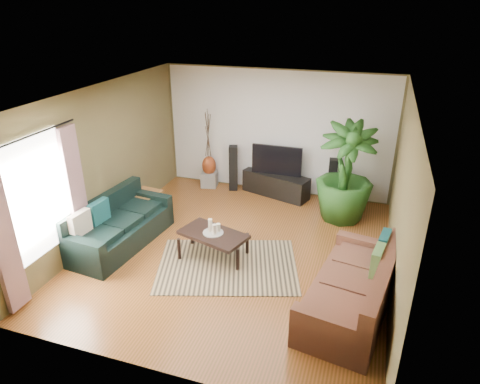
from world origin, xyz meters
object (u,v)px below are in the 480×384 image
at_px(sofa_left, 120,223).
at_px(vase, 209,166).
at_px(potted_plant, 345,173).
at_px(sofa_right, 352,284).
at_px(pedestal, 209,179).
at_px(speaker_right, 332,181).
at_px(side_table, 147,205).
at_px(television, 277,160).
at_px(speaker_left, 233,168).
at_px(coffee_table, 214,245).
at_px(tv_stand, 276,184).

bearing_deg(sofa_left, vase, -4.64).
bearing_deg(potted_plant, sofa_right, -81.70).
height_order(potted_plant, pedestal, potted_plant).
distance_m(sofa_left, speaker_right, 4.39).
bearing_deg(side_table, sofa_left, -85.84).
height_order(television, potted_plant, potted_plant).
bearing_deg(speaker_left, vase, 164.23).
bearing_deg(pedestal, speaker_right, 0.00).
bearing_deg(potted_plant, side_table, -162.79).
bearing_deg(vase, television, 0.00).
distance_m(sofa_left, vase, 2.93).
bearing_deg(television, side_table, -140.43).
relative_size(speaker_right, vase, 2.20).
relative_size(speaker_left, pedestal, 2.97).
distance_m(sofa_right, coffee_table, 2.40).
xyz_separation_m(coffee_table, tv_stand, (0.40, 2.75, 0.02)).
distance_m(television, pedestal, 1.71).
xyz_separation_m(speaker_right, side_table, (-3.39, -1.81, -0.22)).
bearing_deg(pedestal, coffee_table, -66.89).
bearing_deg(sofa_left, pedestal, -4.64).
distance_m(potted_plant, side_table, 3.92).
height_order(sofa_right, speaker_right, speaker_right).
xyz_separation_m(sofa_left, potted_plant, (3.61, 2.21, 0.55)).
height_order(sofa_left, speaker_left, speaker_left).
distance_m(sofa_right, side_table, 4.39).
relative_size(sofa_left, coffee_table, 1.87).
height_order(speaker_left, side_table, speaker_left).
height_order(sofa_left, vase, sofa_left).
bearing_deg(vase, pedestal, 0.00).
bearing_deg(vase, tv_stand, 0.00).
distance_m(vase, side_table, 1.92).
bearing_deg(television, speaker_left, 180.00).
relative_size(sofa_right, television, 1.99).
relative_size(coffee_table, side_table, 2.08).
distance_m(sofa_left, pedestal, 2.94).
height_order(speaker_left, potted_plant, potted_plant).
xyz_separation_m(sofa_right, tv_stand, (-1.90, 3.41, -0.18)).
relative_size(tv_stand, vase, 3.34).
relative_size(sofa_right, speaker_right, 2.22).
xyz_separation_m(sofa_right, vase, (-3.48, 3.41, 0.08)).
bearing_deg(coffee_table, television, 98.92).
height_order(pedestal, vase, vase).
bearing_deg(speaker_right, tv_stand, 172.95).
distance_m(speaker_right, pedestal, 2.80).
distance_m(sofa_left, speaker_left, 3.09).
bearing_deg(television, tv_stand, 0.00).
height_order(television, pedestal, television).
bearing_deg(speaker_right, potted_plant, -73.49).
xyz_separation_m(sofa_left, pedestal, (0.53, 2.88, -0.25)).
height_order(speaker_right, potted_plant, potted_plant).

